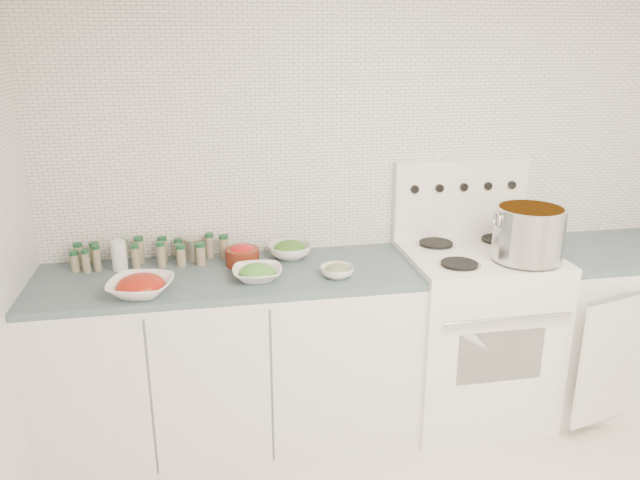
{
  "coord_description": "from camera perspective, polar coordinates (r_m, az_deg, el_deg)",
  "views": [
    {
      "loc": [
        -0.9,
        -1.67,
        2.01
      ],
      "look_at": [
        -0.37,
        1.14,
        1.06
      ],
      "focal_mm": 35.0,
      "sensor_mm": 36.0,
      "label": 1
    }
  ],
  "objects": [
    {
      "name": "room_walls",
      "position": [
        1.95,
        17.18,
        4.11
      ],
      "size": [
        3.54,
        3.04,
        2.52
      ],
      "color": "white",
      "rests_on": "ground"
    },
    {
      "name": "counter_left",
      "position": [
        3.26,
        -8.16,
        -10.48
      ],
      "size": [
        1.85,
        0.62,
        0.9
      ],
      "color": "white",
      "rests_on": "ground"
    },
    {
      "name": "stove",
      "position": [
        3.51,
        13.77,
        -7.77
      ],
      "size": [
        0.76,
        0.7,
        1.36
      ],
      "color": "white",
      "rests_on": "ground"
    },
    {
      "name": "counter_right",
      "position": [
        3.93,
        24.82,
        -6.9
      ],
      "size": [
        0.89,
        0.74,
        0.9
      ],
      "color": "white",
      "rests_on": "ground"
    },
    {
      "name": "stock_pot",
      "position": [
        3.23,
        18.55,
        0.77
      ],
      "size": [
        0.36,
        0.34,
        0.26
      ],
      "rotation": [
        0.0,
        0.0,
        -0.16
      ],
      "color": "silver",
      "rests_on": "stove"
    },
    {
      "name": "bowl_tomato",
      "position": [
        2.9,
        -16.08,
        -4.05
      ],
      "size": [
        0.34,
        0.34,
        0.1
      ],
      "color": "white",
      "rests_on": "counter_left"
    },
    {
      "name": "bowl_snowpea",
      "position": [
        2.97,
        -5.76,
        -2.99
      ],
      "size": [
        0.25,
        0.25,
        0.08
      ],
      "color": "white",
      "rests_on": "counter_left"
    },
    {
      "name": "bowl_broccoli",
      "position": [
        3.25,
        -2.79,
        -0.89
      ],
      "size": [
        0.23,
        0.23,
        0.09
      ],
      "color": "white",
      "rests_on": "counter_left"
    },
    {
      "name": "bowl_zucchini",
      "position": [
        2.99,
        1.59,
        -2.82
      ],
      "size": [
        0.21,
        0.21,
        0.07
      ],
      "color": "white",
      "rests_on": "counter_left"
    },
    {
      "name": "bowl_pepper",
      "position": [
        3.16,
        -7.12,
        -1.36
      ],
      "size": [
        0.17,
        0.17,
        0.11
      ],
      "color": "#612010",
      "rests_on": "counter_left"
    },
    {
      "name": "salt_canister",
      "position": [
        3.23,
        -17.88,
        -1.35
      ],
      "size": [
        0.09,
        0.09,
        0.15
      ],
      "primitive_type": "cylinder",
      "rotation": [
        0.0,
        0.0,
        -0.28
      ],
      "color": "white",
      "rests_on": "counter_left"
    },
    {
      "name": "tin_can",
      "position": [
        3.27,
        -11.53,
        -0.83
      ],
      "size": [
        0.09,
        0.09,
        0.11
      ],
      "primitive_type": "cylinder",
      "rotation": [
        0.0,
        0.0,
        0.01
      ],
      "color": "gray",
      "rests_on": "counter_left"
    },
    {
      "name": "spice_cluster",
      "position": [
        3.26,
        -15.51,
        -1.14
      ],
      "size": [
        0.77,
        0.16,
        0.14
      ],
      "color": "gray",
      "rests_on": "counter_left"
    }
  ]
}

